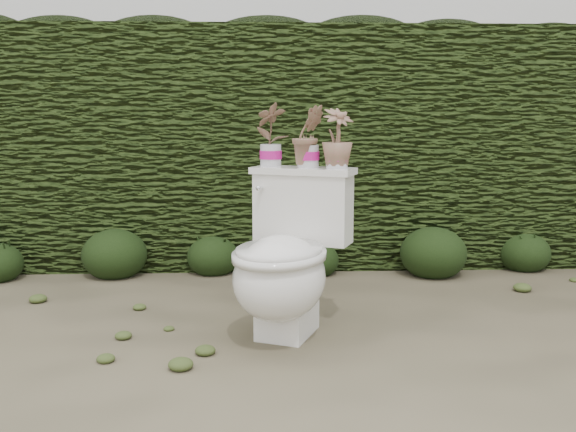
{
  "coord_description": "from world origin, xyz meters",
  "views": [
    {
      "loc": [
        -0.01,
        -3.03,
        1.03
      ],
      "look_at": [
        0.12,
        0.0,
        0.55
      ],
      "focal_mm": 40.0,
      "sensor_mm": 36.0,
      "label": 1
    }
  ],
  "objects_px": {
    "potted_plant_left": "(271,136)",
    "potted_plant_right": "(337,140)",
    "toilet": "(286,262)",
    "potted_plant_center": "(308,138)"
  },
  "relations": [
    {
      "from": "potted_plant_right",
      "to": "potted_plant_center",
      "type": "bearing_deg",
      "value": 130.13
    },
    {
      "from": "toilet",
      "to": "potted_plant_right",
      "type": "xyz_separation_m",
      "value": [
        0.25,
        0.15,
        0.56
      ]
    },
    {
      "from": "toilet",
      "to": "potted_plant_right",
      "type": "bearing_deg",
      "value": 54.62
    },
    {
      "from": "toilet",
      "to": "potted_plant_right",
      "type": "distance_m",
      "value": 0.63
    },
    {
      "from": "potted_plant_left",
      "to": "potted_plant_right",
      "type": "height_order",
      "value": "potted_plant_left"
    },
    {
      "from": "toilet",
      "to": "potted_plant_left",
      "type": "relative_size",
      "value": 2.68
    },
    {
      "from": "toilet",
      "to": "potted_plant_left",
      "type": "distance_m",
      "value": 0.64
    },
    {
      "from": "potted_plant_left",
      "to": "potted_plant_right",
      "type": "relative_size",
      "value": 1.1
    },
    {
      "from": "potted_plant_center",
      "to": "potted_plant_right",
      "type": "bearing_deg",
      "value": -39.13
    },
    {
      "from": "potted_plant_left",
      "to": "potted_plant_center",
      "type": "bearing_deg",
      "value": 123.38
    }
  ]
}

